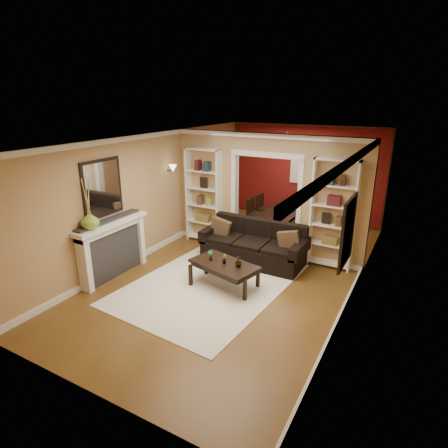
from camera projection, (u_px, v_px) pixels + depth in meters
The scene contains 30 objects.
floor at pixel (242, 269), 7.87m from camera, with size 8.00×8.00×0.00m, color brown.
ceiling at pixel (244, 138), 7.00m from camera, with size 8.00×8.00×0.00m, color white.
wall_back at pixel (304, 173), 10.75m from camera, with size 8.00×8.00×0.00m, color tan.
wall_front at pixel (83, 297), 4.12m from camera, with size 8.00×8.00×0.00m, color tan.
wall_left at pixel (154, 194), 8.46m from camera, with size 8.00×8.00×0.00m, color tan.
wall_right at pixel (361, 225), 6.41m from camera, with size 8.00×8.00×0.00m, color tan.
partition_wall at pixel (266, 194), 8.43m from camera, with size 4.50×0.15×2.70m, color tan.
red_back_panel at pixel (304, 174), 10.73m from camera, with size 4.44×0.04×2.64m, color maroon.
dining_window at pixel (304, 167), 10.62m from camera, with size 0.78×0.03×0.98m, color #8CA5CC.
area_rug at pixel (211, 283), 7.26m from camera, with size 2.60×3.64×0.01m, color white.
sofa at pixel (253, 243), 8.08m from camera, with size 2.26×0.98×0.88m, color black.
pillow_left at pixel (221, 228), 8.36m from camera, with size 0.45×0.13×0.45m, color brown.
pillow_right at pixel (289, 241), 7.63m from camera, with size 0.42×0.12×0.42m, color brown.
coffee_table at pixel (224, 275), 7.08m from camera, with size 1.27×0.69×0.48m, color black.
plant_left at pixel (211, 255), 7.11m from camera, with size 0.11×0.07×0.21m, color #336626.
plant_center at pixel (224, 259), 6.98m from camera, with size 0.10×0.08×0.18m, color #336626.
plant_right at pixel (238, 261), 6.84m from camera, with size 0.12×0.12×0.22m, color #336626.
bookshelf_left at pixel (204, 196), 9.06m from camera, with size 0.90×0.30×2.30m, color white.
bookshelf_right at pixel (333, 215), 7.64m from camera, with size 0.90×0.30×2.30m, color white.
fireplace at pixel (114, 249), 7.40m from camera, with size 0.32×1.70×1.16m, color white.
vase at pixel (90, 220), 6.74m from camera, with size 0.33×0.33×0.34m, color #83A635.
mirror at pixel (102, 188), 7.07m from camera, with size 0.03×0.95×1.10m, color silver.
wall_sconce at pixel (171, 169), 8.72m from camera, with size 0.18×0.18×0.22m, color #FFE0A5.
framed_art at pixel (347, 232), 5.53m from camera, with size 0.04×0.85×1.05m, color black.
dining_table at pixel (282, 221), 9.98m from camera, with size 0.89×1.59×0.56m, color black.
dining_chair_nw at pixel (259, 215), 9.92m from camera, with size 0.45×0.45×0.92m, color black.
dining_chair_ne at pixel (299, 222), 9.42m from camera, with size 0.44×0.44×0.90m, color black.
dining_chair_sw at pixel (268, 210), 10.42m from camera, with size 0.44×0.44×0.90m, color black.
dining_chair_se at pixel (306, 217), 9.94m from camera, with size 0.39×0.39×0.80m, color black.
chandelier at pixel (290, 156), 9.45m from camera, with size 0.50×0.50×0.30m, color #392119.
Camera 1 is at (3.12, -6.43, 3.46)m, focal length 30.00 mm.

